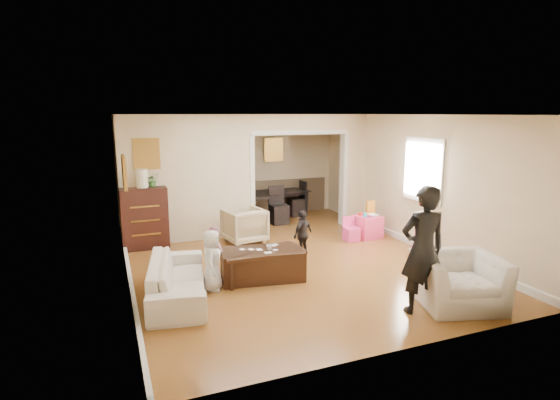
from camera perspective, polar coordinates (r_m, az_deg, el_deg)
name	(u,v)px	position (r m, az deg, el deg)	size (l,w,h in m)	color
floor	(284,258)	(8.25, 0.51, -7.42)	(7.00, 7.00, 0.00)	#A3642A
partition_left	(189,179)	(9.28, -11.62, 2.69)	(2.75, 0.18, 2.60)	beige
partition_right	(352,170)	(10.63, 9.30, 3.82)	(0.55, 0.18, 2.60)	beige
partition_header	(300,122)	(9.91, 2.56, 9.96)	(2.22, 0.18, 0.35)	beige
window_pane	(423,170)	(8.96, 17.98, 3.69)	(0.03, 0.95, 1.10)	white
framed_art_partition	(146,154)	(9.01, -16.83, 5.72)	(0.45, 0.03, 0.55)	brown
framed_art_sofa_wall	(124,172)	(6.70, -19.44, 3.42)	(0.03, 0.55, 0.40)	brown
framed_art_alcove	(274,150)	(11.47, -0.84, 6.50)	(0.45, 0.03, 0.55)	brown
sofa	(177,279)	(6.63, -13.08, -9.84)	(1.95, 0.76, 0.57)	beige
armchair_back	(244,226)	(9.13, -4.63, -3.30)	(0.76, 0.78, 0.71)	#C4B388
armchair_front	(458,281)	(6.67, 22.00, -9.63)	(1.09, 0.96, 0.71)	beige
dresser	(144,218)	(9.10, -17.06, -2.20)	(0.88, 0.49, 1.21)	#35140F
table_lamp	(142,178)	(8.96, -17.35, 2.69)	(0.22, 0.22, 0.36)	#F3EEC6
potted_plant	(153,180)	(8.98, -16.06, 2.49)	(0.24, 0.21, 0.27)	#386D30
coffee_table	(262,264)	(7.17, -2.29, -8.29)	(1.29, 0.65, 0.48)	#351D10
coffee_cup	(269,247)	(7.07, -1.40, -6.13)	(0.09, 0.09, 0.09)	silver
play_table	(367,227)	(9.68, 11.20, -3.37)	(0.49, 0.49, 0.48)	#FF437F
cereal_box	(370,208)	(9.73, 11.57, -0.96)	(0.20, 0.07, 0.30)	yellow
cyan_cup	(365,215)	(9.52, 10.92, -1.88)	(0.08, 0.08, 0.08)	#2AB5D5
toy_block	(360,214)	(9.65, 10.28, -1.77)	(0.08, 0.06, 0.05)	red
play_bowl	(373,216)	(9.54, 11.90, -1.97)	(0.21, 0.21, 0.05)	white
dining_table	(270,205)	(11.23, -1.34, -0.63)	(1.91, 1.06, 0.67)	black
adult_person	(423,250)	(6.13, 17.92, -6.15)	(0.63, 0.41, 1.73)	black
child_kneel_a	(212,260)	(6.74, -8.77, -7.70)	(0.45, 0.30, 0.93)	silver
child_kneel_b	(215,252)	(7.20, -8.40, -6.70)	(0.42, 0.33, 0.87)	#CF818F
child_toddler	(303,234)	(8.15, 2.95, -4.40)	(0.52, 0.22, 0.89)	black
craft_papers	(263,249)	(7.14, -2.15, -6.31)	(0.69, 0.45, 0.00)	white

